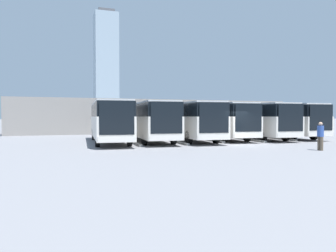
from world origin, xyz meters
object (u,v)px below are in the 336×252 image
at_px(bus_3, 188,120).
at_px(bus_5, 109,120).
at_px(pedestrian, 320,135).
at_px(bus_4, 149,120).
at_px(bus_1, 253,120).
at_px(bus_0, 279,120).
at_px(bus_2, 217,120).

bearing_deg(bus_3, bus_5, 5.01).
bearing_deg(pedestrian, bus_4, 41.62).
relative_size(bus_5, pedestrian, 6.82).
bearing_deg(bus_5, bus_1, -173.74).
height_order(bus_1, bus_3, same).
bearing_deg(bus_3, bus_1, -172.50).
xyz_separation_m(bus_0, bus_3, (10.35, 0.85, 0.00)).
bearing_deg(bus_2, pedestrian, 99.62).
xyz_separation_m(bus_2, bus_3, (3.45, 0.99, 0.00)).
xyz_separation_m(bus_2, bus_5, (10.35, 1.09, 0.00)).
bearing_deg(bus_0, bus_2, 3.00).
bearing_deg(bus_1, bus_3, 7.50).
xyz_separation_m(bus_1, pedestrian, (2.36, 10.98, -0.86)).
bearing_deg(bus_3, bus_0, -171.10).
bearing_deg(bus_5, bus_2, -169.77).
distance_m(bus_2, pedestrian, 11.66).
relative_size(bus_0, bus_2, 1.00).
relative_size(bus_0, bus_4, 1.00).
height_order(bus_0, bus_3, same).
height_order(bus_1, bus_2, same).
distance_m(bus_5, pedestrian, 15.55).
bearing_deg(bus_5, bus_4, -169.93).
bearing_deg(bus_4, bus_3, 179.94).
xyz_separation_m(bus_1, bus_4, (10.35, 0.14, 0.00)).
bearing_deg(pedestrian, bus_3, 28.45).
relative_size(bus_0, bus_1, 1.00).
relative_size(bus_1, bus_2, 1.00).
bearing_deg(pedestrian, bus_0, -21.74).
distance_m(bus_1, bus_5, 13.81).
bearing_deg(pedestrian, bus_2, 10.60).
height_order(bus_0, pedestrian, bus_0).
bearing_deg(bus_1, bus_5, 6.26).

